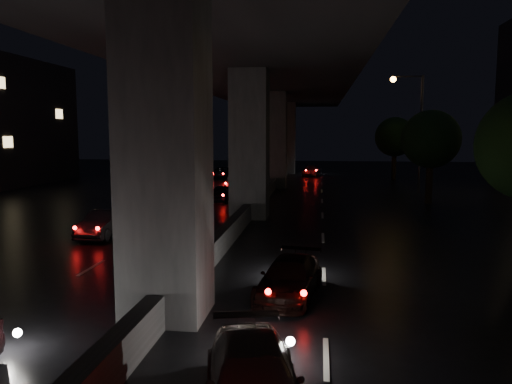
# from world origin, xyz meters

# --- Properties ---
(ground) EXTENTS (120.00, 120.00, 0.00)m
(ground) POSITION_xyz_m (0.00, 0.00, 0.00)
(ground) COLOR black
(ground) RESTS_ON ground
(viaduct) EXTENTS (12.00, 80.00, 10.50)m
(viaduct) POSITION_xyz_m (0.00, 5.00, 8.34)
(viaduct) COLOR #323234
(viaduct) RESTS_ON ground
(median_barrier) EXTENTS (0.45, 70.00, 0.85)m
(median_barrier) POSITION_xyz_m (0.00, 5.00, 0.42)
(median_barrier) COLOR #323234
(median_barrier) RESTS_ON ground
(tree_c) EXTENTS (3.80, 3.80, 6.12)m
(tree_c) POSITION_xyz_m (11.00, 12.00, 4.20)
(tree_c) COLOR black
(tree_c) RESTS_ON ground
(tree_d) EXTENTS (3.80, 3.80, 6.12)m
(tree_d) POSITION_xyz_m (11.00, 28.00, 4.20)
(tree_d) COLOR black
(tree_d) RESTS_ON ground
(streetlight_far) EXTENTS (2.52, 0.44, 9.00)m
(streetlight_far) POSITION_xyz_m (10.97, 18.00, 5.66)
(streetlight_far) COLOR #2D2D33
(streetlight_far) RESTS_ON ground
(car_2) EXTENTS (2.36, 4.11, 1.12)m
(car_2) POSITION_xyz_m (2.77, -14.20, 0.56)
(car_2) COLOR #4C4442
(car_2) RESTS_ON ground
(car_3) EXTENTS (2.04, 3.91, 1.08)m
(car_3) POSITION_xyz_m (3.00, -8.14, 0.54)
(car_3) COLOR black
(car_3) RESTS_ON ground
(car_4) EXTENTS (1.33, 3.67, 1.20)m
(car_4) POSITION_xyz_m (-5.77, -0.90, 0.60)
(car_4) COLOR black
(car_4) RESTS_ON ground
(car_5) EXTENTS (1.32, 3.39, 1.10)m
(car_5) POSITION_xyz_m (-2.86, -1.75, 0.55)
(car_5) COLOR #232325
(car_5) RESTS_ON ground
(car_6) EXTENTS (1.61, 3.24, 1.06)m
(car_6) POSITION_xyz_m (-5.76, 5.17, 0.53)
(car_6) COLOR black
(car_6) RESTS_ON ground
(car_7) EXTENTS (2.64, 4.41, 1.20)m
(car_7) POSITION_xyz_m (-5.81, 12.82, 0.60)
(car_7) COLOR black
(car_7) RESTS_ON ground
(car_8) EXTENTS (1.31, 3.20, 1.09)m
(car_8) POSITION_xyz_m (-2.79, 10.90, 0.54)
(car_8) COLOR black
(car_8) RESTS_ON ground
(car_9) EXTENTS (1.34, 3.67, 1.20)m
(car_9) POSITION_xyz_m (-2.95, 17.82, 0.60)
(car_9) COLOR #4F4D45
(car_9) RESTS_ON ground
(car_10) EXTENTS (2.49, 4.17, 1.08)m
(car_10) POSITION_xyz_m (-2.71, 27.23, 0.54)
(car_10) COLOR black
(car_10) RESTS_ON ground
(car_11) EXTENTS (2.28, 4.45, 1.20)m
(car_11) POSITION_xyz_m (-5.87, 26.67, 0.60)
(car_11) COLOR black
(car_11) RESTS_ON ground
(car_12) EXTENTS (2.15, 3.90, 1.26)m
(car_12) POSITION_xyz_m (2.92, 31.74, 0.63)
(car_12) COLOR slate
(car_12) RESTS_ON ground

